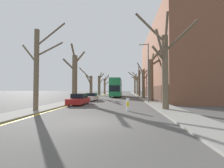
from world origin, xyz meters
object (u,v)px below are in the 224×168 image
at_px(street_tree_left_1, 75,76).
at_px(street_tree_left_2, 90,85).
at_px(lamp_post, 148,70).
at_px(street_tree_right_3, 139,81).
at_px(street_tree_right_5, 135,84).
at_px(double_decker_bus, 116,87).
at_px(street_tree_left_3, 99,85).
at_px(parked_car_0, 79,99).
at_px(street_tree_right_0, 165,65).
at_px(street_tree_left_4, 105,85).
at_px(traffic_bollard, 128,105).
at_px(parked_car_1, 91,97).
at_px(street_tree_right_4, 137,85).
at_px(street_tree_right_2, 144,81).
at_px(street_tree_left_0, 37,67).
at_px(street_tree_right_1, 151,76).

xyz_separation_m(street_tree_left_1, street_tree_left_2, (-0.10, 10.46, -1.04)).
bearing_deg(lamp_post, street_tree_right_3, 88.61).
xyz_separation_m(street_tree_right_5, double_decker_bus, (-6.08, -21.19, -1.56)).
xyz_separation_m(street_tree_left_3, parked_car_0, (1.93, -25.13, -2.62)).
bearing_deg(street_tree_right_0, street_tree_left_2, 121.93).
height_order(street_tree_right_3, double_decker_bus, street_tree_right_3).
xyz_separation_m(street_tree_left_4, traffic_bollard, (7.72, -40.33, -2.88)).
bearing_deg(parked_car_0, lamp_post, 17.99).
bearing_deg(parked_car_1, street_tree_right_0, -49.32).
bearing_deg(street_tree_right_4, street_tree_right_2, -89.59).
distance_m(street_tree_left_2, street_tree_right_2, 11.73).
distance_m(street_tree_left_2, street_tree_right_5, 29.19).
height_order(street_tree_right_0, street_tree_right_2, street_tree_right_0).
bearing_deg(street_tree_right_0, street_tree_left_3, 111.18).
distance_m(street_tree_left_3, lamp_post, 24.79).
height_order(street_tree_left_1, street_tree_right_0, street_tree_right_0).
distance_m(street_tree_left_0, street_tree_right_2, 23.33).
bearing_deg(parked_car_0, street_tree_right_1, 27.32).
height_order(street_tree_right_1, parked_car_0, street_tree_right_1).
bearing_deg(parked_car_1, double_decker_bus, 75.26).
xyz_separation_m(street_tree_right_0, parked_car_1, (-9.50, 11.05, -3.54)).
bearing_deg(traffic_bollard, street_tree_right_4, 84.57).
bearing_deg(street_tree_left_3, parked_car_1, -84.03).
relative_size(street_tree_left_1, street_tree_right_5, 1.07).
bearing_deg(street_tree_right_0, street_tree_right_3, 90.08).
xyz_separation_m(street_tree_left_3, street_tree_right_2, (11.64, -11.02, 0.38)).
height_order(street_tree_right_3, lamp_post, lamp_post).
distance_m(street_tree_right_2, double_decker_bus, 8.48).
distance_m(street_tree_right_1, street_tree_right_4, 26.73).
distance_m(street_tree_left_1, street_tree_left_3, 21.53).
bearing_deg(double_decker_bus, traffic_bollard, -83.88).
height_order(street_tree_right_0, street_tree_right_3, street_tree_right_0).
xyz_separation_m(street_tree_left_3, street_tree_right_0, (11.43, -29.49, 0.88)).
bearing_deg(double_decker_bus, street_tree_right_1, -66.20).
bearing_deg(street_tree_left_2, parked_car_1, -74.92).
distance_m(street_tree_left_0, street_tree_left_4, 41.42).
distance_m(street_tree_left_0, street_tree_right_0, 11.45).
xyz_separation_m(street_tree_left_1, double_decker_bus, (5.31, 16.07, -1.36)).
bearing_deg(double_decker_bus, parked_car_0, -99.86).
relative_size(street_tree_left_0, parked_car_1, 1.81).
height_order(street_tree_left_2, lamp_post, lamp_post).
bearing_deg(traffic_bollard, street_tree_right_2, 79.28).
height_order(street_tree_left_1, street_tree_left_3, street_tree_left_1).
distance_m(street_tree_left_1, double_decker_bus, 16.98).
height_order(street_tree_right_1, street_tree_right_2, street_tree_right_1).
bearing_deg(street_tree_right_3, street_tree_left_4, 131.26).
xyz_separation_m(street_tree_left_2, street_tree_right_1, (11.84, -8.97, 1.05)).
height_order(street_tree_left_0, street_tree_left_4, street_tree_left_0).
distance_m(parked_car_0, traffic_bollard, 7.93).
xyz_separation_m(street_tree_left_0, lamp_post, (10.78, 9.10, 0.82)).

